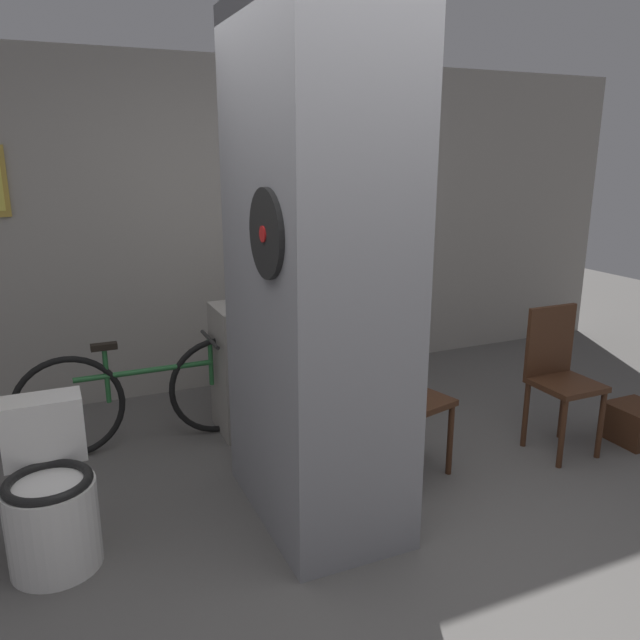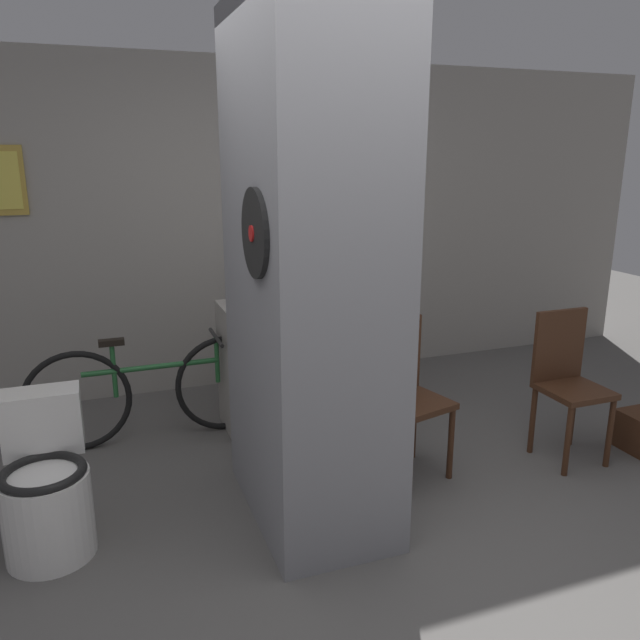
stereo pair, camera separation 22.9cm
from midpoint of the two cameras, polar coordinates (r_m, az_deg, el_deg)
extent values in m
plane|color=#5B5956|center=(3.18, 5.25, -21.56)|extent=(14.00, 14.00, 0.00)
cube|color=gray|center=(5.08, -7.27, 8.31)|extent=(8.00, 0.06, 2.60)
cube|color=#B79338|center=(5.54, 8.34, 11.44)|extent=(0.44, 0.02, 0.34)
cube|color=#B24C8C|center=(5.53, 8.41, 11.43)|extent=(0.36, 0.01, 0.28)
cube|color=#B79338|center=(5.20, 0.42, 14.67)|extent=(0.28, 0.02, 0.38)
cube|color=#4C9959|center=(5.19, 0.48, 14.67)|extent=(0.23, 0.01, 0.31)
cube|color=gray|center=(3.10, 1.19, 4.08)|extent=(0.64, 1.10, 2.60)
cylinder|color=black|center=(2.75, -3.59, 7.90)|extent=(0.03, 0.40, 0.40)
cylinder|color=red|center=(2.74, -3.90, 7.88)|extent=(0.01, 0.07, 0.07)
cube|color=gray|center=(4.49, 0.78, -3.67)|extent=(1.30, 0.44, 0.89)
cylinder|color=white|center=(3.34, -21.75, -16.28)|extent=(0.42, 0.42, 0.43)
torus|color=black|center=(3.23, -22.15, -12.86)|extent=(0.40, 0.40, 0.04)
cube|color=white|center=(3.42, -22.30, -8.58)|extent=(0.37, 0.20, 0.32)
cylinder|color=#422616|center=(3.65, 10.10, -12.36)|extent=(0.04, 0.04, 0.45)
cylinder|color=#422616|center=(3.86, 13.57, -10.96)|extent=(0.04, 0.04, 0.45)
cylinder|color=#422616|center=(3.86, 6.73, -10.64)|extent=(0.04, 0.04, 0.45)
cylinder|color=#422616|center=(4.06, 10.19, -9.43)|extent=(0.04, 0.04, 0.45)
cube|color=#422616|center=(3.75, 10.32, -7.50)|extent=(0.46, 0.46, 0.04)
cube|color=#422616|center=(3.78, 8.67, -3.25)|extent=(0.37, 0.12, 0.46)
cylinder|color=#422616|center=(4.11, 23.23, -10.17)|extent=(0.04, 0.04, 0.45)
cylinder|color=#422616|center=(4.32, 26.38, -9.27)|extent=(0.04, 0.04, 0.45)
cylinder|color=#422616|center=(4.32, 20.33, -8.61)|extent=(0.04, 0.04, 0.45)
cylinder|color=#422616|center=(4.53, 23.46, -7.84)|extent=(0.04, 0.04, 0.45)
cube|color=#422616|center=(4.23, 23.69, -5.95)|extent=(0.38, 0.38, 0.04)
cube|color=#422616|center=(4.27, 22.47, -2.12)|extent=(0.37, 0.03, 0.46)
torus|color=black|center=(4.29, -19.90, -7.05)|extent=(0.68, 0.04, 0.68)
torus|color=black|center=(4.38, -7.20, -5.77)|extent=(0.68, 0.04, 0.68)
cylinder|color=#266633|center=(4.24, -13.62, -4.22)|extent=(0.88, 0.04, 0.04)
cylinder|color=#266633|center=(4.23, -16.86, -4.53)|extent=(0.03, 0.03, 0.35)
cylinder|color=#266633|center=(4.31, -7.90, -3.64)|extent=(0.03, 0.03, 0.32)
cube|color=black|center=(4.17, -17.06, -1.99)|extent=(0.16, 0.06, 0.04)
cylinder|color=#262626|center=(4.26, -7.98, -1.60)|extent=(0.03, 0.42, 0.03)
cylinder|color=#267233|center=(4.49, 3.73, 3.40)|extent=(0.07, 0.07, 0.18)
cylinder|color=#267233|center=(4.47, 3.76, 5.01)|extent=(0.03, 0.03, 0.08)
sphere|color=#333333|center=(4.46, 3.77, 5.61)|extent=(0.03, 0.03, 0.03)
cylinder|color=olive|center=(4.47, 2.36, 3.17)|extent=(0.07, 0.07, 0.15)
cylinder|color=olive|center=(4.45, 2.38, 4.51)|extent=(0.03, 0.03, 0.06)
sphere|color=#333333|center=(4.45, 2.38, 5.01)|extent=(0.03, 0.03, 0.03)
camera|label=1|loc=(0.11, -88.19, 0.49)|focal=35.00mm
camera|label=2|loc=(0.11, 91.81, -0.49)|focal=35.00mm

